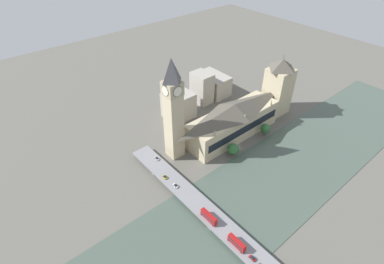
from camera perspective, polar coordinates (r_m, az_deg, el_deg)
name	(u,v)px	position (r m, az deg, el deg)	size (l,w,h in m)	color
ground_plane	(239,147)	(237.06, 8.89, -2.93)	(600.00, 600.00, 0.00)	#605E56
river_water	(280,175)	(220.84, 16.47, -7.90)	(67.06, 360.00, 0.30)	#47564C
parliament_hall	(233,120)	(240.81, 7.88, 2.27)	(24.55, 82.47, 29.25)	#C1B28E
clock_tower	(173,108)	(203.93, -3.61, 4.60)	(11.82, 11.82, 77.49)	#C1B28E
victoria_tower	(278,87)	(273.50, 16.10, 8.32)	(19.47, 19.47, 54.47)	#C1B28E
road_bridge	(216,220)	(183.81, 4.62, -16.45)	(166.12, 13.30, 4.38)	slate
double_decker_bus_mid	(237,243)	(172.57, 8.50, -20.12)	(11.32, 2.66, 4.96)	red
double_decker_bus_rear	(209,217)	(180.69, 3.21, -15.80)	(11.90, 2.66, 4.97)	red
car_northbound_lead	(176,186)	(198.82, -3.16, -10.18)	(4.16, 1.93, 1.34)	silver
car_northbound_mid	(165,177)	(204.66, -5.21, -8.53)	(3.84, 1.91, 1.48)	gold
car_northbound_tail	(252,258)	(171.58, 11.43, -22.47)	(3.81, 1.76, 1.47)	maroon
car_southbound_mid	(157,159)	(218.58, -6.73, -5.04)	(4.30, 1.87, 1.38)	silver
city_block_west	(202,88)	(283.47, 1.89, 8.44)	(19.67, 14.46, 29.19)	#A39E93
city_block_center	(178,105)	(262.64, -2.59, 5.09)	(21.92, 23.33, 22.99)	#A39E93
city_block_east	(213,84)	(300.62, 4.01, 9.11)	(33.03, 20.77, 19.48)	#A39E93
tree_embankment_near	(265,129)	(249.71, 13.79, 0.64)	(7.76, 7.76, 10.53)	brown
tree_embankment_mid	(233,149)	(225.74, 7.83, -3.23)	(8.67, 8.67, 10.30)	brown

